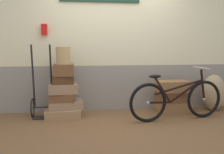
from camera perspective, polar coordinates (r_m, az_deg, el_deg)
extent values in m
cube|color=brown|center=(4.43, 1.88, -9.94)|extent=(9.14, 5.20, 0.06)
cube|color=gray|center=(5.14, 0.31, -2.20)|extent=(7.14, 0.20, 0.87)
cube|color=beige|center=(5.10, 0.32, 13.59)|extent=(7.14, 0.20, 1.94)
cube|color=red|center=(4.92, -14.66, 10.05)|extent=(0.10, 0.08, 0.20)
cube|color=#9E754C|center=(4.71, -10.81, -7.71)|extent=(0.65, 0.51, 0.14)
cube|color=#937051|center=(4.72, -10.23, -5.93)|extent=(0.63, 0.51, 0.14)
cube|color=brown|center=(4.65, -10.90, -4.36)|extent=(0.42, 0.35, 0.14)
cube|color=#937051|center=(4.65, -10.71, -2.44)|extent=(0.52, 0.44, 0.16)
cube|color=#4C2D19|center=(4.62, -10.76, -0.58)|extent=(0.39, 0.32, 0.14)
cube|color=brown|center=(4.58, -10.57, 1.51)|extent=(0.35, 0.28, 0.20)
cube|color=olive|center=(5.04, 13.15, -6.46)|extent=(0.62, 0.39, 0.20)
cube|color=brown|center=(4.98, 13.06, -4.25)|extent=(0.59, 0.39, 0.20)
cube|color=olive|center=(4.92, 13.09, -2.01)|extent=(0.60, 0.37, 0.20)
cylinder|color=tan|center=(4.57, -10.69, 4.66)|extent=(0.25, 0.25, 0.30)
torus|color=black|center=(4.82, -17.08, -6.44)|extent=(0.03, 0.33, 0.33)
torus|color=black|center=(4.77, -12.69, -6.43)|extent=(0.03, 0.33, 0.33)
cylinder|color=black|center=(4.79, -14.90, -6.44)|extent=(0.37, 0.02, 0.02)
cylinder|color=black|center=(4.72, -16.97, 0.14)|extent=(0.03, 0.18, 1.11)
cylinder|color=black|center=(4.68, -13.25, 0.20)|extent=(0.03, 0.18, 1.11)
cube|color=black|center=(4.72, -15.00, -8.60)|extent=(0.33, 0.22, 0.02)
ellipsoid|color=tan|center=(5.41, 21.41, -3.17)|extent=(0.46, 0.39, 0.70)
torus|color=black|center=(4.30, 7.94, -5.62)|extent=(0.65, 0.14, 0.65)
sphere|color=#B2B2B7|center=(4.30, 7.94, -5.62)|extent=(0.05, 0.05, 0.05)
torus|color=black|center=(4.81, 19.55, -4.60)|extent=(0.65, 0.14, 0.65)
sphere|color=#B2B2B7|center=(4.81, 19.55, -4.60)|extent=(0.05, 0.05, 0.05)
cube|color=black|center=(4.58, 15.87, -3.01)|extent=(0.58, 0.11, 0.37)
cube|color=black|center=(4.37, 11.08, -2.84)|extent=(0.31, 0.07, 0.44)
cube|color=black|center=(4.38, 10.35, -5.53)|extent=(0.40, 0.08, 0.04)
cube|color=black|center=(4.50, 14.35, -2.20)|extent=(0.86, 0.15, 0.23)
cube|color=black|center=(4.74, 19.28, -1.57)|extent=(0.11, 0.04, 0.52)
ellipsoid|color=black|center=(4.27, 9.44, 0.15)|extent=(0.23, 0.12, 0.06)
cylinder|color=#A5A5AD|center=(4.69, 19.02, 1.90)|extent=(0.09, 0.46, 0.02)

